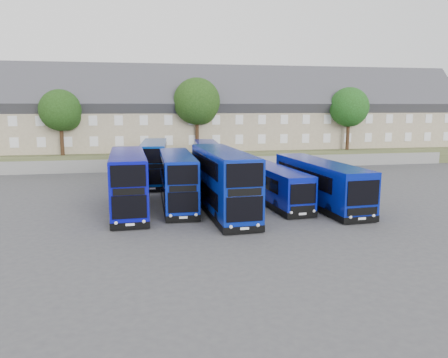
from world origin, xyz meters
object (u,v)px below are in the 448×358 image
(dd_front_left, at_px, (128,183))
(tree_east, at_px, (350,109))
(coach_east_a, at_px, (274,186))
(tree_far, at_px, (365,106))
(dd_front_mid, at_px, (177,181))
(tree_west, at_px, (62,112))
(tree_mid, at_px, (198,103))

(dd_front_left, distance_m, tree_east, 35.70)
(coach_east_a, xyz_separation_m, tree_east, (16.71, 20.94, 5.97))
(tree_far, bearing_deg, coach_east_a, -129.11)
(dd_front_mid, height_order, coach_east_a, dd_front_mid)
(coach_east_a, relative_size, tree_east, 1.32)
(coach_east_a, relative_size, tree_west, 1.41)
(tree_west, bearing_deg, dd_front_mid, -60.57)
(dd_front_mid, distance_m, tree_far, 41.44)
(tree_east, xyz_separation_m, tree_far, (6.00, 7.00, 0.34))
(tree_mid, bearing_deg, tree_far, 14.04)
(tree_mid, relative_size, tree_east, 1.12)
(tree_east, bearing_deg, coach_east_a, -128.59)
(dd_front_mid, height_order, tree_west, tree_west)
(tree_east, relative_size, tree_far, 0.94)
(dd_front_left, xyz_separation_m, tree_mid, (8.07, 21.92, 5.95))
(dd_front_mid, height_order, tree_east, tree_east)
(tree_west, height_order, tree_mid, tree_mid)
(tree_far, bearing_deg, dd_front_mid, -137.76)
(dd_front_left, distance_m, coach_east_a, 11.39)
(tree_east, height_order, tree_far, tree_far)
(tree_far, bearing_deg, tree_west, -170.54)
(tree_west, xyz_separation_m, tree_mid, (16.00, 0.50, 1.02))
(dd_front_mid, distance_m, tree_east, 32.37)
(tree_west, distance_m, tree_east, 36.00)
(dd_front_left, height_order, coach_east_a, dd_front_left)
(tree_west, bearing_deg, tree_east, 0.00)
(coach_east_a, height_order, tree_west, tree_west)
(dd_front_left, relative_size, dd_front_mid, 1.07)
(dd_front_left, relative_size, tree_mid, 1.19)
(coach_east_a, bearing_deg, tree_west, 128.20)
(tree_mid, bearing_deg, dd_front_mid, -101.74)
(tree_mid, height_order, tree_east, tree_mid)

